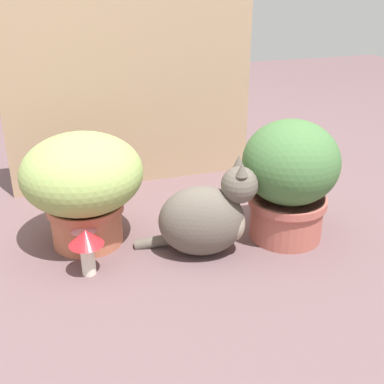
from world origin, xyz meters
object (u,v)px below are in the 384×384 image
Objects in this scene: cat at (207,217)px; mushroom_ornament_pink at (84,230)px; grass_planter at (83,183)px; leafy_planter at (290,177)px; mushroom_ornament_red at (86,243)px.

cat reaches higher than mushroom_ornament_pink.
leafy_planter is at bearing -15.05° from grass_planter.
mushroom_ornament_pink is 0.09m from mushroom_ornament_red.
leafy_planter reaches higher than cat.
leafy_planter is 1.06× the size of cat.
cat is (0.34, -0.18, -0.09)m from grass_planter.
mushroom_ornament_pink is (-0.36, 0.09, -0.03)m from cat.
cat is 2.81× the size of mushroom_ornament_pink.
grass_planter is 1.00× the size of cat.
mushroom_ornament_pink is (-0.63, 0.07, -0.12)m from leafy_planter.
grass_planter is at bearing 78.92° from mushroom_ornament_pink.
leafy_planter reaches higher than mushroom_ornament_pink.
mushroom_ornament_red is (-0.00, -0.09, 0.01)m from mushroom_ornament_pink.
mushroom_ornament_pink is at bearing -101.08° from grass_planter.
grass_planter reaches higher than cat.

